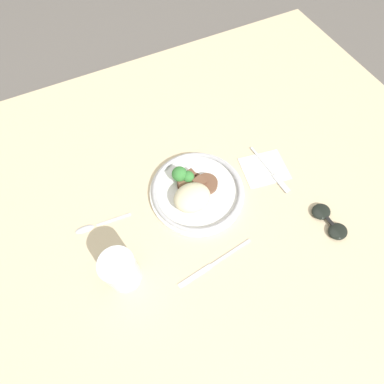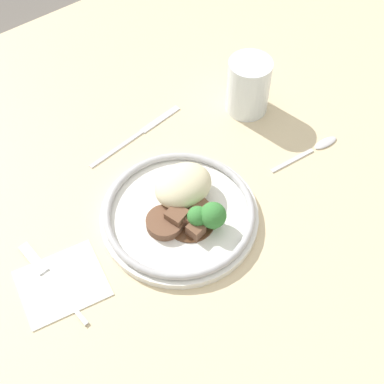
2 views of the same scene
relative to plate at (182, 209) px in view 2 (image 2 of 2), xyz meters
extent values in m
plane|color=#5B5651|center=(0.02, 0.01, -0.06)|extent=(8.00, 8.00, 0.00)
cube|color=beige|center=(0.02, 0.01, -0.04)|extent=(1.57, 1.20, 0.04)
cube|color=silver|center=(-0.21, 0.02, -0.02)|extent=(0.14, 0.13, 0.00)
cylinder|color=white|center=(-0.01, 0.00, -0.01)|extent=(0.25, 0.25, 0.01)
torus|color=#B2B2B7|center=(-0.01, 0.00, 0.00)|extent=(0.24, 0.24, 0.01)
ellipsoid|color=beige|center=(0.02, 0.02, 0.02)|extent=(0.10, 0.08, 0.05)
cylinder|color=brown|center=(-0.04, 0.00, 0.00)|extent=(0.06, 0.06, 0.02)
cylinder|color=#51331E|center=(0.00, -0.02, -0.01)|extent=(0.08, 0.08, 0.00)
cube|color=brown|center=(-0.01, -0.05, 0.00)|extent=(0.03, 0.03, 0.02)
cube|color=brown|center=(0.00, -0.02, 0.00)|extent=(0.03, 0.03, 0.02)
cube|color=brown|center=(0.00, -0.03, 0.01)|extent=(0.03, 0.03, 0.02)
cube|color=brown|center=(-0.02, -0.01, 0.01)|extent=(0.04, 0.04, 0.03)
cube|color=brown|center=(0.00, 0.00, 0.00)|extent=(0.03, 0.03, 0.02)
cube|color=brown|center=(0.02, -0.03, 0.01)|extent=(0.03, 0.03, 0.03)
cylinder|color=#669E51|center=(0.02, -0.05, 0.00)|extent=(0.01, 0.01, 0.02)
sphere|color=#387F38|center=(0.02, -0.05, 0.02)|extent=(0.04, 0.04, 0.04)
cylinder|color=#669E51|center=(0.02, -0.05, 0.00)|extent=(0.01, 0.01, 0.01)
sphere|color=#387F38|center=(0.02, -0.05, 0.02)|extent=(0.03, 0.03, 0.03)
cylinder|color=#669E51|center=(0.00, -0.04, 0.00)|extent=(0.01, 0.01, 0.01)
sphere|color=#387F38|center=(0.00, -0.04, 0.02)|extent=(0.03, 0.03, 0.03)
cylinder|color=orange|center=(0.25, 0.12, 0.03)|extent=(0.07, 0.07, 0.09)
cylinder|color=white|center=(0.25, 0.12, 0.03)|extent=(0.08, 0.08, 0.11)
cube|color=silver|center=(-0.22, -0.01, -0.02)|extent=(0.01, 0.11, 0.00)
cube|color=silver|center=(-0.23, 0.08, -0.02)|extent=(0.02, 0.06, 0.00)
cube|color=silver|center=(0.00, 0.19, -0.02)|extent=(0.12, 0.02, 0.00)
cube|color=silver|center=(0.10, 0.20, -0.02)|extent=(0.09, 0.02, 0.00)
cube|color=silver|center=(0.22, -0.02, -0.02)|extent=(0.09, 0.02, 0.00)
ellipsoid|color=silver|center=(0.30, -0.03, -0.02)|extent=(0.05, 0.02, 0.01)
camera|label=1|loc=(0.18, 0.34, 0.70)|focal=28.00mm
camera|label=2|loc=(-0.28, -0.39, 0.70)|focal=50.00mm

